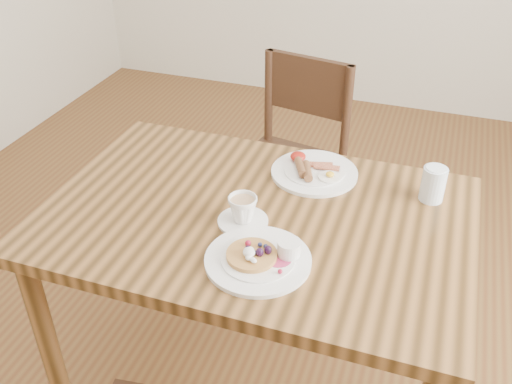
% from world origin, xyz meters
% --- Properties ---
extents(ground, '(5.00, 5.00, 0.00)m').
position_xyz_m(ground, '(0.00, 0.00, 0.00)').
color(ground, brown).
rests_on(ground, ground).
extents(dining_table, '(1.20, 0.80, 0.75)m').
position_xyz_m(dining_table, '(0.00, 0.00, 0.65)').
color(dining_table, brown).
rests_on(dining_table, ground).
extents(chair_far, '(0.49, 0.49, 0.88)m').
position_xyz_m(chair_far, '(-0.11, 0.77, 0.49)').
color(chair_far, '#361F13').
rests_on(chair_far, ground).
extents(pancake_plate, '(0.27, 0.27, 0.06)m').
position_xyz_m(pancake_plate, '(0.08, -0.20, 0.76)').
color(pancake_plate, white).
rests_on(pancake_plate, dining_table).
extents(breakfast_plate, '(0.27, 0.27, 0.04)m').
position_xyz_m(breakfast_plate, '(0.10, 0.25, 0.76)').
color(breakfast_plate, white).
rests_on(breakfast_plate, dining_table).
extents(teacup_saucer, '(0.14, 0.14, 0.08)m').
position_xyz_m(teacup_saucer, '(-0.02, -0.06, 0.79)').
color(teacup_saucer, white).
rests_on(teacup_saucer, dining_table).
extents(water_glass, '(0.07, 0.07, 0.10)m').
position_xyz_m(water_glass, '(0.46, 0.23, 0.80)').
color(water_glass, silver).
rests_on(water_glass, dining_table).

